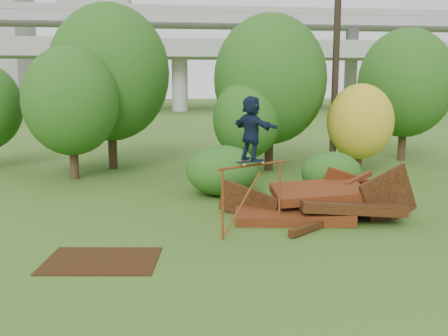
{
  "coord_description": "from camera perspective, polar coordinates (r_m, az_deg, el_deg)",
  "views": [
    {
      "loc": [
        -2.34,
        -10.71,
        3.76
      ],
      "look_at": [
        -0.8,
        2.0,
        1.6
      ],
      "focal_mm": 40.0,
      "sensor_mm": 36.0,
      "label": 1
    }
  ],
  "objects": [
    {
      "name": "ground",
      "position": [
        11.59,
        5.19,
        -9.39
      ],
      "size": [
        240.0,
        240.0,
        0.0
      ],
      "primitive_type": "plane",
      "color": "#2D5116",
      "rests_on": "ground"
    },
    {
      "name": "scrap_pile",
      "position": [
        14.42,
        10.58,
        -4.09
      ],
      "size": [
        5.56,
        3.24,
        1.87
      ],
      "color": "#421C0B",
      "rests_on": "ground"
    },
    {
      "name": "grind_rail",
      "position": [
        12.62,
        3.28,
        -1.96
      ],
      "size": [
        1.93,
        1.17,
        1.78
      ],
      "color": "brown",
      "rests_on": "ground"
    },
    {
      "name": "skateboard",
      "position": [
        12.48,
        3.12,
        0.76
      ],
      "size": [
        0.83,
        0.62,
        0.09
      ],
      "rotation": [
        0.0,
        0.0,
        0.53
      ],
      "color": "black",
      "rests_on": "grind_rail"
    },
    {
      "name": "skater",
      "position": [
        12.38,
        3.15,
        4.53
      ],
      "size": [
        1.18,
        1.53,
        1.61
      ],
      "primitive_type": "imported",
      "rotation": [
        0.0,
        0.0,
        2.11
      ],
      "color": "#111D33",
      "rests_on": "skateboard"
    },
    {
      "name": "flat_plate",
      "position": [
        11.2,
        -13.83,
        -10.24
      ],
      "size": [
        2.59,
        1.99,
        0.03
      ],
      "primitive_type": "cube",
      "rotation": [
        0.0,
        0.0,
        -0.13
      ],
      "color": "black",
      "rests_on": "ground"
    },
    {
      "name": "tree_0",
      "position": [
        20.54,
        -17.07,
        7.33
      ],
      "size": [
        3.73,
        3.73,
        5.26
      ],
      "color": "black",
      "rests_on": "ground"
    },
    {
      "name": "tree_1",
      "position": [
        22.84,
        -12.92,
        10.55
      ],
      "size": [
        5.21,
        5.21,
        7.25
      ],
      "color": "black",
      "rests_on": "ground"
    },
    {
      "name": "tree_2",
      "position": [
        20.52,
        2.62,
        5.56
      ],
      "size": [
        2.8,
        2.8,
        3.95
      ],
      "color": "black",
      "rests_on": "ground"
    },
    {
      "name": "tree_3",
      "position": [
        21.9,
        5.27,
        10.01
      ],
      "size": [
        4.86,
        4.86,
        6.75
      ],
      "color": "black",
      "rests_on": "ground"
    },
    {
      "name": "tree_4",
      "position": [
        21.63,
        15.3,
        5.11
      ],
      "size": [
        2.75,
        2.75,
        3.79
      ],
      "color": "black",
      "rests_on": "ground"
    },
    {
      "name": "tree_5",
      "position": [
        26.19,
        20.03,
        9.09
      ],
      "size": [
        4.59,
        4.59,
        6.45
      ],
      "color": "black",
      "rests_on": "ground"
    },
    {
      "name": "shrub_left",
      "position": [
        16.96,
        -0.18,
        -0.29
      ],
      "size": [
        2.47,
        2.28,
        1.71
      ],
      "primitive_type": "ellipsoid",
      "color": "#174512",
      "rests_on": "ground"
    },
    {
      "name": "shrub_right",
      "position": [
        17.61,
        12.16,
        -0.54
      ],
      "size": [
        2.07,
        1.9,
        1.47
      ],
      "primitive_type": "ellipsoid",
      "color": "#174512",
      "rests_on": "ground"
    },
    {
      "name": "utility_pole",
      "position": [
        21.59,
        12.75,
        14.09
      ],
      "size": [
        1.4,
        0.28,
        10.95
      ],
      "color": "black",
      "rests_on": "ground"
    },
    {
      "name": "freeway_overpass",
      "position": [
        73.96,
        -5.23,
        14.62
      ],
      "size": [
        160.0,
        15.0,
        13.7
      ],
      "color": "gray",
      "rests_on": "ground"
    },
    {
      "name": "building_right",
      "position": [
        114.0,
        -14.21,
        14.44
      ],
      "size": [
        14.0,
        14.0,
        28.0
      ],
      "primitive_type": "cube",
      "color": "#9E9E99",
      "rests_on": "ground"
    }
  ]
}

